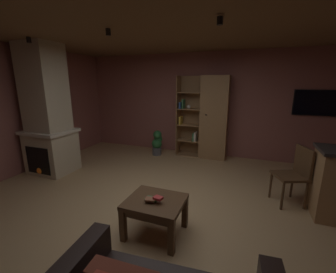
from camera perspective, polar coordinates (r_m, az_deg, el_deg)
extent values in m
cube|color=tan|center=(3.48, -2.45, -18.73)|extent=(6.53, 5.89, 0.02)
cube|color=#8E544C|center=(5.82, 9.07, 8.14)|extent=(6.65, 0.06, 2.61)
cube|color=brown|center=(3.04, -3.02, 28.29)|extent=(6.53, 5.89, 0.02)
cube|color=white|center=(5.87, 5.32, 9.16)|extent=(0.60, 0.01, 0.89)
cube|color=#BCAD8E|center=(5.29, -27.90, -3.63)|extent=(0.85, 0.71, 0.85)
cube|color=#BCAD8E|center=(5.09, -29.56, 10.57)|extent=(0.72, 0.60, 1.76)
cube|color=beige|center=(5.18, -28.46, 1.18)|extent=(0.93, 0.79, 0.06)
cube|color=black|center=(5.11, -30.50, -5.33)|extent=(0.59, 0.08, 0.55)
sphere|color=orange|center=(5.18, -30.30, -7.62)|extent=(0.14, 0.14, 0.14)
cube|color=#997047|center=(5.52, 11.91, 4.70)|extent=(0.66, 0.38, 2.04)
cube|color=#997047|center=(5.82, 6.03, 5.38)|extent=(0.61, 0.02, 2.04)
cube|color=#997047|center=(5.73, 2.72, 5.31)|extent=(0.02, 0.38, 2.04)
sphere|color=black|center=(5.33, 9.87, 5.59)|extent=(0.04, 0.04, 0.04)
cube|color=#997047|center=(5.88, 5.33, -4.63)|extent=(0.61, 0.38, 0.02)
cube|color=#997047|center=(5.77, 5.42, -0.88)|extent=(0.61, 0.38, 0.02)
cube|color=#997047|center=(5.68, 5.51, 3.10)|extent=(0.61, 0.38, 0.02)
cube|color=#997047|center=(5.62, 5.61, 7.19)|extent=(0.61, 0.38, 0.02)
cube|color=#997047|center=(5.59, 5.71, 11.34)|extent=(0.61, 0.38, 0.02)
cube|color=#387247|center=(5.59, 4.07, 8.47)|extent=(0.03, 0.23, 0.23)
cube|color=gold|center=(5.66, 3.37, 4.22)|extent=(0.05, 0.23, 0.20)
cube|color=#2D4C8C|center=(5.61, 3.40, 8.15)|extent=(0.04, 0.23, 0.16)
cube|color=beige|center=(5.64, 7.22, 0.02)|extent=(0.04, 0.23, 0.23)
cube|color=#387247|center=(5.65, 6.76, -0.09)|extent=(0.04, 0.23, 0.20)
sphere|color=beige|center=(5.62, 5.42, 7.70)|extent=(0.10, 0.10, 0.10)
cube|color=#4C331E|center=(2.81, -3.35, -16.61)|extent=(0.70, 0.60, 0.05)
cube|color=#4C331E|center=(2.84, -3.34, -17.74)|extent=(0.63, 0.54, 0.08)
cube|color=#4C331E|center=(2.87, -11.64, -21.71)|extent=(0.07, 0.07, 0.42)
cube|color=#4C331E|center=(2.65, 0.93, -24.88)|extent=(0.07, 0.07, 0.42)
cube|color=#4C331E|center=(3.25, -6.54, -16.93)|extent=(0.07, 0.07, 0.42)
cube|color=#4C331E|center=(3.05, 4.43, -19.08)|extent=(0.07, 0.07, 0.42)
cube|color=#387247|center=(2.79, -4.43, -15.96)|extent=(0.13, 0.10, 0.03)
cube|color=brown|center=(2.74, -4.69, -15.99)|extent=(0.14, 0.12, 0.02)
cube|color=#B22D2D|center=(2.70, -2.60, -15.71)|extent=(0.12, 0.10, 0.03)
cube|color=#4C331E|center=(3.92, 29.08, -9.00)|extent=(0.55, 0.55, 0.04)
cube|color=#4C331E|center=(3.94, 31.85, -5.51)|extent=(0.19, 0.38, 0.44)
cylinder|color=#4C331E|center=(4.06, 25.17, -11.29)|extent=(0.04, 0.04, 0.46)
cylinder|color=#4C331E|center=(3.78, 27.68, -13.47)|extent=(0.04, 0.04, 0.46)
cylinder|color=#4C331E|center=(4.24, 29.58, -10.77)|extent=(0.04, 0.04, 0.46)
cylinder|color=#4C331E|center=(3.97, 32.31, -12.78)|extent=(0.04, 0.04, 0.46)
cylinder|color=#4C4C51|center=(5.84, -2.92, -3.83)|extent=(0.24, 0.24, 0.19)
sphere|color=#235B2D|center=(5.79, -2.94, -1.88)|extent=(0.27, 0.27, 0.27)
sphere|color=#235B2D|center=(5.77, -2.56, -0.61)|extent=(0.22, 0.22, 0.22)
sphere|color=#235B2D|center=(5.70, -2.79, 0.46)|extent=(0.22, 0.22, 0.22)
cube|color=black|center=(5.80, 34.66, 7.23)|extent=(0.99, 0.05, 0.56)
cube|color=black|center=(5.77, 34.73, 7.21)|extent=(0.95, 0.01, 0.52)
cylinder|color=black|center=(4.49, -32.53, 20.48)|extent=(0.07, 0.07, 0.09)
cylinder|color=black|center=(3.44, -15.33, 24.75)|extent=(0.07, 0.07, 0.09)
cylinder|color=black|center=(2.84, 13.37, 27.30)|extent=(0.07, 0.07, 0.09)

